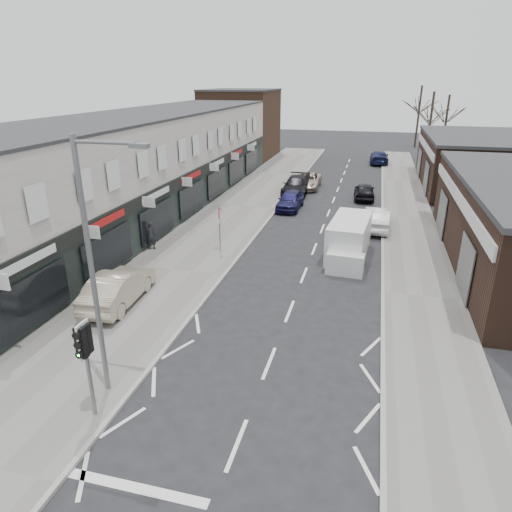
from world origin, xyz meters
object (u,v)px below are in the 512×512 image
Objects in this scene: white_van at (349,240)px; parked_car_left_a at (290,200)px; parked_car_left_b at (296,185)px; parked_car_left_c at (307,181)px; pedestrian at (151,235)px; sedan_on_pavement at (118,287)px; parked_car_right_b at (364,191)px; parked_car_right_c at (379,157)px; warning_sign at (220,216)px; traffic_light at (85,348)px; street_lamp at (95,259)px; parked_car_right_a at (377,218)px.

white_van is 10.41m from parked_car_left_a.
parked_car_left_c is at bearing 75.26° from parked_car_left_b.
pedestrian reaches higher than parked_car_left_a.
sedan_on_pavement is at bearing -133.24° from white_van.
parked_car_right_c reaches higher than parked_car_right_b.
warning_sign is 0.56× the size of parked_car_left_c.
sedan_on_pavement is at bearing -101.23° from parked_car_left_b.
parked_car_left_a is at bearing -135.19° from pedestrian.
parked_car_left_c is 1.20× the size of parked_car_right_b.
parked_car_left_c is at bearing 87.13° from traffic_light.
parked_car_left_c is (0.21, 7.50, -0.04)m from parked_car_left_a.
warning_sign is (-0.63, 12.80, -2.42)m from street_lamp.
white_van reaches higher than parked_car_left_a.
parked_car_right_a is (10.94, 14.17, -0.13)m from sedan_on_pavement.
sedan_on_pavement reaches higher than parked_car_left_c.
white_van is 3.38× the size of pedestrian.
warning_sign reaches higher than parked_car_left_b.
white_van is at bearing 9.54° from warning_sign.
parked_car_right_a reaches higher than parked_car_left_c.
parked_car_left_b is (4.04, 22.68, -0.13)m from sedan_on_pavement.
parked_car_right_b is at bearing -142.55° from pedestrian.
traffic_light is 31.93m from parked_car_left_c.
pedestrian is 0.32× the size of parked_car_left_b.
white_van reaches higher than sedan_on_pavement.
parked_car_right_c is (7.90, 46.68, -1.68)m from traffic_light.
traffic_light is 1.84× the size of pedestrian.
parked_car_left_c is 1.06× the size of parked_car_right_a.
traffic_light is at bearing -93.59° from parked_car_left_c.
sedan_on_pavement is at bearing 114.41° from traffic_light.
parked_car_left_c is at bearing 89.40° from parked_car_left_a.
warning_sign is 10.65m from parked_car_left_a.
white_van is 1.10× the size of parked_car_left_b.
parked_car_left_a is at bearing 86.74° from traffic_light.
white_van is at bearing -74.60° from parked_car_left_c.
parked_car_right_a is (6.90, -8.52, -0.00)m from parked_car_left_b.
warning_sign is 7.35m from white_van.
parked_car_right_a is at bearing 79.78° from white_van.
parked_car_right_c is (1.08, 17.76, 0.05)m from parked_car_right_b.
white_van is at bearing -141.77° from sedan_on_pavement.
parked_car_right_b is at bearing 75.93° from street_lamp.
pedestrian is at bearing -170.47° from warning_sign.
sedan_on_pavement is 23.04m from parked_car_left_b.
pedestrian is 14.76m from parked_car_right_a.
parked_car_left_b is 1.02× the size of parked_car_right_c.
white_van is at bearing -60.19° from parked_car_left_a.
pedestrian is (-4.80, 13.34, -1.45)m from traffic_light.
parked_car_left_c is (1.60, 31.84, -1.74)m from traffic_light.
parked_car_left_b is 1.07× the size of parked_car_left_c.
traffic_light reaches higher than parked_car_left_b.
parked_car_right_a is (6.51, -3.48, 0.04)m from parked_car_left_a.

